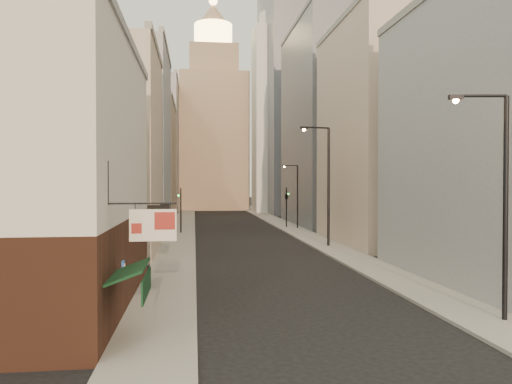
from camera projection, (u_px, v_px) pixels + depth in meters
name	position (u px, v px, depth m)	size (l,w,h in m)	color
ground	(365.00, 369.00, 15.01)	(360.00, 360.00, 0.00)	black
sidewalk_left	(184.00, 223.00, 68.78)	(3.00, 140.00, 0.15)	gray
sidewalk_right	(277.00, 222.00, 70.38)	(3.00, 140.00, 0.15)	gray
near_building_left	(63.00, 174.00, 22.47)	(8.30, 23.04, 12.30)	#4E2A1D
left_bldg_beige	(106.00, 152.00, 39.17)	(8.00, 12.00, 16.00)	#B6A18F
left_bldg_grey	(131.00, 143.00, 55.01)	(8.00, 16.00, 20.00)	gray
left_bldg_tan	(147.00, 163.00, 72.90)	(8.00, 18.00, 17.00)	#977C62
left_bldg_wingrid	(157.00, 148.00, 92.67)	(8.00, 20.00, 24.00)	gray
right_bldg_grey	(498.00, 141.00, 28.24)	(8.00, 16.00, 16.00)	gray
right_bldg_beige	(380.00, 135.00, 46.06)	(8.00, 16.00, 20.00)	#B6A18F
right_bldg_wingrid	(324.00, 127.00, 65.85)	(8.00, 20.00, 26.00)	gray
highrise	(317.00, 77.00, 94.13)	(21.00, 23.00, 51.20)	gray
clock_tower	(213.00, 126.00, 105.83)	(14.00, 14.00, 44.90)	#977C62
white_tower	(275.00, 113.00, 93.28)	(8.00, 8.00, 41.50)	silver
streetlamp_near	(500.00, 193.00, 19.77)	(2.38, 0.50, 9.10)	black
streetlamp_mid	(326.00, 179.00, 42.99)	(2.71, 0.68, 10.40)	black
streetlamp_far	(296.00, 193.00, 59.80)	(2.00, 0.55, 7.71)	black
traffic_light_left	(181.00, 203.00, 54.30)	(0.56, 0.45, 5.00)	black
traffic_light_right	(286.00, 197.00, 61.17)	(0.64, 0.63, 5.00)	black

